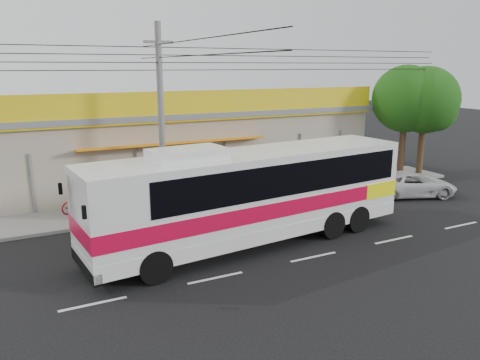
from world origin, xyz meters
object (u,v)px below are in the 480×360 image
object	(u,v)px
motorbike_red	(78,202)
motorbike_dark	(120,208)
white_car	(411,184)
tree_far	(427,102)
coach_bus	(257,190)
utility_pole	(159,57)
tree_near	(408,101)

from	to	relation	value
motorbike_red	motorbike_dark	distance (m)	2.64
white_car	tree_far	distance (m)	6.96
motorbike_red	white_car	size ratio (longest dim) A/B	0.37
motorbike_dark	tree_far	bearing A→B (deg)	-104.79
coach_bus	white_car	distance (m)	11.22
utility_pole	tree_far	world-z (taller)	utility_pole
motorbike_dark	tree_far	world-z (taller)	tree_far
white_car	tree_far	size ratio (longest dim) A/B	0.69
coach_bus	motorbike_dark	bearing A→B (deg)	125.91
utility_pole	coach_bus	bearing A→B (deg)	-67.99
motorbike_red	motorbike_dark	world-z (taller)	motorbike_dark
motorbike_red	tree_near	world-z (taller)	tree_near
motorbike_dark	utility_pole	xyz separation A→B (m)	(2.23, 0.43, 6.61)
utility_pole	tree_far	bearing A→B (deg)	1.44
coach_bus	tree_far	world-z (taller)	tree_far
motorbike_dark	utility_pole	bearing A→B (deg)	-96.39
coach_bus	motorbike_dark	world-z (taller)	coach_bus
white_car	utility_pole	bearing A→B (deg)	96.83
coach_bus	tree_near	distance (m)	16.06
motorbike_red	white_car	distance (m)	17.45
coach_bus	tree_far	distance (m)	16.62
motorbike_red	tree_near	bearing A→B (deg)	-120.60
motorbike_red	tree_far	world-z (taller)	tree_far
utility_pole	white_car	bearing A→B (deg)	-12.92
coach_bus	utility_pole	world-z (taller)	utility_pole
tree_far	coach_bus	bearing A→B (deg)	-159.36
motorbike_dark	tree_near	bearing A→B (deg)	-102.47
white_car	motorbike_red	bearing A→B (deg)	94.15
utility_pole	motorbike_red	bearing A→B (deg)	155.76
coach_bus	motorbike_red	bearing A→B (deg)	124.30
white_car	motorbike_dark	bearing A→B (deg)	100.22
coach_bus	motorbike_red	xyz separation A→B (m)	(-5.94, 7.05, -1.59)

